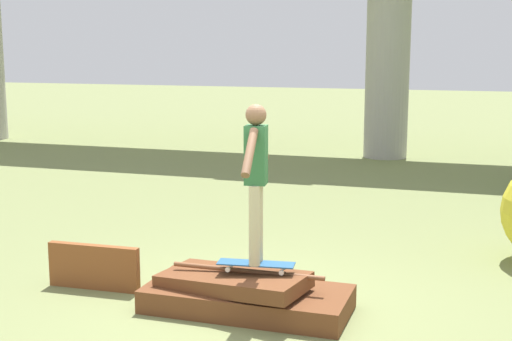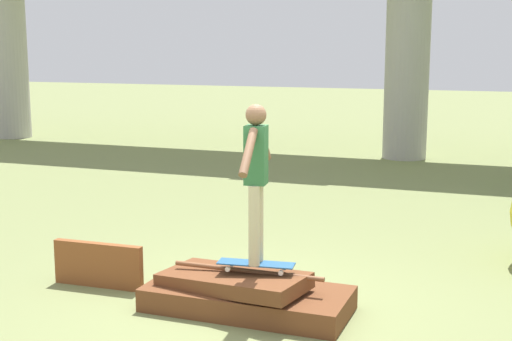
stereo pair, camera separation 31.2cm
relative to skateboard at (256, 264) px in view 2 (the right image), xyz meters
The scene contains 5 objects.
ground_plane 0.55m from the skateboard, 161.17° to the left, with size 80.00×80.00×0.00m, color olive.
scrap_pile 0.39m from the skateboard, behind, with size 2.22×1.08×0.47m.
scrap_plank_loose 2.07m from the skateboard, behind, with size 1.14×0.13×0.53m.
skateboard is the anchor object (origin of this frame).
skater 1.00m from the skateboard, 90.00° to the left, with size 0.24×1.19×1.69m.
Camera 2 is at (2.61, -6.89, 2.84)m, focal length 50.00 mm.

